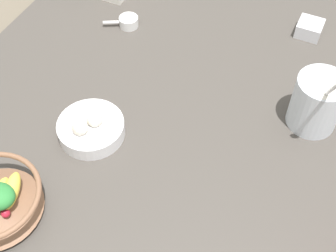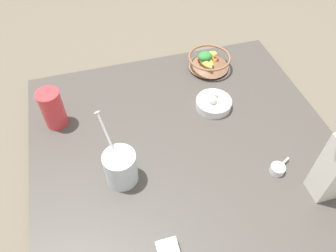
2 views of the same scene
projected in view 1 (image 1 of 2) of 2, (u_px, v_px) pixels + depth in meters
ground_plane at (196, 111)px, 1.05m from camera, size 6.00×6.00×0.00m
countertop at (196, 106)px, 1.04m from camera, size 1.07×1.07×0.03m
yogurt_tub at (318, 100)px, 0.94m from camera, size 0.10×0.15×0.24m
spice_jar at (309, 29)px, 1.16m from camera, size 0.06×0.06×0.04m
measuring_scoop at (128, 22)px, 1.18m from camera, size 0.08×0.06×0.03m
garlic_bowl at (91, 128)px, 0.96m from camera, size 0.14×0.14×0.06m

